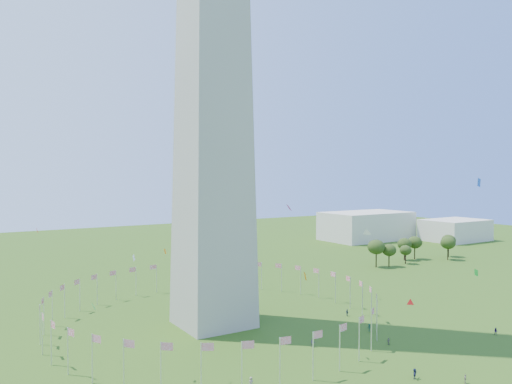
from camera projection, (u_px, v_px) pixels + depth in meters
flag_ring at (214, 307)px, 125.03m from camera, size 80.24×80.24×9.00m
gov_building_east_a at (366, 226)px, 288.89m from camera, size 50.00×30.00×16.00m
gov_building_east_b at (455, 230)px, 284.57m from camera, size 35.00×25.00×12.00m
crowd at (408, 378)px, 90.10m from camera, size 97.29×68.63×1.94m
kites_aloft at (322, 253)px, 110.96m from camera, size 85.04×62.97×32.87m
tree_line_east at (413, 250)px, 215.25m from camera, size 53.88×15.76×11.05m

